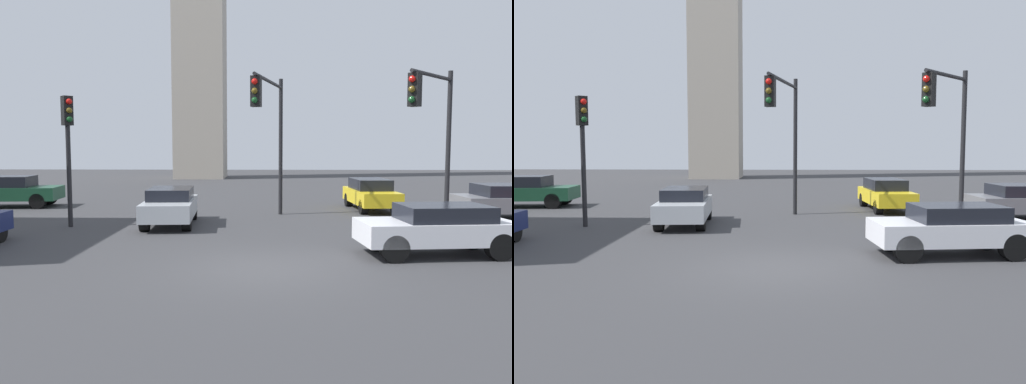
# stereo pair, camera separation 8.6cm
# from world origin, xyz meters

# --- Properties ---
(ground_plane) EXTENTS (95.47, 95.47, 0.00)m
(ground_plane) POSITION_xyz_m (0.00, 0.00, 0.00)
(ground_plane) COLOR #38383A
(traffic_light_0) EXTENTS (2.07, 2.45, 5.34)m
(traffic_light_0) POSITION_xyz_m (5.35, 5.19, 3.76)
(traffic_light_0) COLOR black
(traffic_light_0) RESTS_ON ground_plane
(traffic_light_1) EXTENTS (0.46, 0.47, 4.51)m
(traffic_light_1) POSITION_xyz_m (-6.82, 5.98, 3.17)
(traffic_light_1) COLOR black
(traffic_light_1) RESTS_ON ground_plane
(traffic_light_2) EXTENTS (1.16, 4.40, 5.49)m
(traffic_light_2) POSITION_xyz_m (0.12, 7.50, 3.91)
(traffic_light_2) COLOR black
(traffic_light_2) RESTS_ON ground_plane
(car_0) EXTENTS (4.10, 2.16, 1.31)m
(car_0) POSITION_xyz_m (4.45, 1.57, 0.71)
(car_0) COLOR silver
(car_0) RESTS_ON ground_plane
(car_2) EXTENTS (1.97, 4.09, 1.31)m
(car_2) POSITION_xyz_m (-3.42, 6.53, 0.70)
(car_2) COLOR #ADB2B7
(car_2) RESTS_ON ground_plane
(car_3) EXTENTS (1.92, 4.19, 1.36)m
(car_3) POSITION_xyz_m (4.54, 11.05, 0.72)
(car_3) COLOR yellow
(car_3) RESTS_ON ground_plane
(car_5) EXTENTS (4.64, 2.36, 1.42)m
(car_5) POSITION_xyz_m (-11.90, 11.67, 0.76)
(car_5) COLOR #19472D
(car_5) RESTS_ON ground_plane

